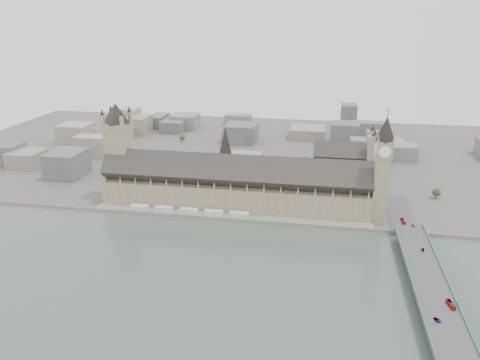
% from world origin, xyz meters
% --- Properties ---
extents(ground, '(900.00, 900.00, 0.00)m').
position_xyz_m(ground, '(0.00, 0.00, 0.00)').
color(ground, '#595651').
rests_on(ground, ground).
extents(river_thames, '(600.00, 600.00, 0.00)m').
position_xyz_m(river_thames, '(0.00, -165.00, 0.00)').
color(river_thames, '#434F44').
rests_on(river_thames, ground).
extents(embankment_wall, '(600.00, 1.50, 3.00)m').
position_xyz_m(embankment_wall, '(0.00, -15.00, 1.50)').
color(embankment_wall, gray).
rests_on(embankment_wall, ground).
extents(river_terrace, '(270.00, 15.00, 2.00)m').
position_xyz_m(river_terrace, '(0.00, -7.50, 1.00)').
color(river_terrace, gray).
rests_on(river_terrace, ground).
extents(terrace_tents, '(118.00, 7.00, 4.00)m').
position_xyz_m(terrace_tents, '(-40.00, -7.00, 4.00)').
color(terrace_tents, silver).
rests_on(terrace_tents, river_terrace).
extents(palace_of_westminster, '(265.00, 40.73, 55.44)m').
position_xyz_m(palace_of_westminster, '(0.00, 19.70, 22.71)').
color(palace_of_westminster, '#9A8868').
rests_on(palace_of_westminster, ground).
extents(elizabeth_tower, '(17.00, 17.00, 107.50)m').
position_xyz_m(elizabeth_tower, '(138.00, 8.00, 58.09)').
color(elizabeth_tower, '#9A8868').
rests_on(elizabeth_tower, ground).
extents(victoria_tower, '(30.00, 30.00, 100.00)m').
position_xyz_m(victoria_tower, '(-122.00, 26.00, 55.20)').
color(victoria_tower, '#9A8868').
rests_on(victoria_tower, ground).
extents(central_tower, '(13.00, 13.00, 48.00)m').
position_xyz_m(central_tower, '(-10.00, 26.00, 57.92)').
color(central_tower, gray).
rests_on(central_tower, ground).
extents(westminster_bridge, '(25.00, 325.00, 10.25)m').
position_xyz_m(westminster_bridge, '(162.00, -87.50, 5.12)').
color(westminster_bridge, '#474749').
rests_on(westminster_bridge, ground).
extents(bridge_parapets, '(25.00, 235.00, 1.15)m').
position_xyz_m(bridge_parapets, '(162.00, -132.00, 10.82)').
color(bridge_parapets, '#3A6954').
rests_on(bridge_parapets, westminster_bridge).
extents(westminster_abbey, '(68.00, 36.00, 64.00)m').
position_xyz_m(westminster_abbey, '(110.92, 95.00, 25.08)').
color(westminster_abbey, gray).
rests_on(westminster_abbey, ground).
extents(city_skyline_inland, '(720.00, 360.00, 38.00)m').
position_xyz_m(city_skyline_inland, '(0.00, 245.00, 19.00)').
color(city_skyline_inland, gray).
rests_on(city_skyline_inland, ground).
extents(park_trees, '(110.00, 30.00, 15.00)m').
position_xyz_m(park_trees, '(-10.00, 60.00, 7.50)').
color(park_trees, '#1D4F1C').
rests_on(park_trees, ground).
extents(red_bus_north, '(3.37, 10.16, 2.78)m').
position_xyz_m(red_bus_north, '(157.57, -13.31, 11.64)').
color(red_bus_north, '#B8152D').
rests_on(red_bus_north, westminster_bridge).
extents(red_bus_south, '(4.28, 10.40, 2.82)m').
position_xyz_m(red_bus_south, '(168.89, -138.78, 11.66)').
color(red_bus_south, red).
rests_on(red_bus_south, westminster_bridge).
extents(car_blue, '(1.75, 3.99, 1.34)m').
position_xyz_m(car_blue, '(158.66, -156.35, 10.92)').
color(car_blue, '#1B32B0').
rests_on(car_blue, westminster_bridge).
extents(car_silver, '(2.37, 4.64, 1.46)m').
position_xyz_m(car_silver, '(165.44, -64.36, 10.98)').
color(car_silver, gray).
rests_on(car_silver, westminster_bridge).
extents(car_grey, '(3.20, 5.04, 1.30)m').
position_xyz_m(car_grey, '(156.98, -155.74, 10.90)').
color(car_grey, gray).
rests_on(car_grey, westminster_bridge).
extents(car_approach, '(2.89, 4.77, 1.29)m').
position_xyz_m(car_approach, '(165.39, -19.39, 10.90)').
color(car_approach, gray).
rests_on(car_approach, westminster_bridge).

